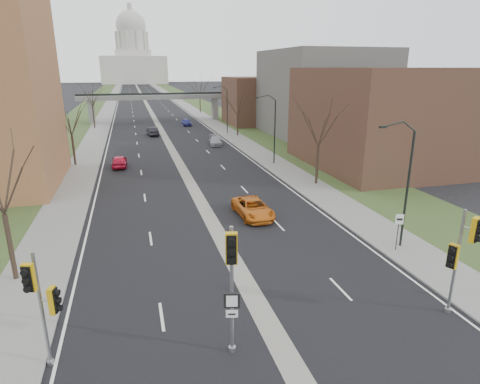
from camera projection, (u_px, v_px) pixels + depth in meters
name	position (u px, v px, depth m)	size (l,w,h in m)	color
ground	(268.00, 324.00, 19.60)	(700.00, 700.00, 0.00)	black
road_surface	(144.00, 99.00, 157.80)	(20.00, 600.00, 0.01)	black
median_strip	(144.00, 99.00, 157.80)	(1.20, 600.00, 0.02)	gray
sidewalk_right	(175.00, 98.00, 160.79)	(4.00, 600.00, 0.12)	gray
sidewalk_left	(112.00, 100.00, 154.79)	(4.00, 600.00, 0.12)	gray
grass_verge_right	(189.00, 98.00, 162.29)	(8.00, 600.00, 0.10)	#2A411E
grass_verge_left	(96.00, 100.00, 153.29)	(8.00, 600.00, 0.10)	#2A411E
commercial_block_near	(379.00, 118.00, 49.61)	(16.00, 20.00, 12.00)	#4E3424
commercial_block_mid	(322.00, 94.00, 72.28)	(18.00, 22.00, 15.00)	#5A5752
commercial_block_far	(260.00, 101.00, 88.10)	(14.00, 14.00, 10.00)	#4E3424
pedestrian_bridge	(155.00, 100.00, 91.86)	(34.00, 3.00, 6.45)	slate
capitol	(133.00, 58.00, 308.90)	(48.00, 42.00, 55.75)	#B8B4A8
streetlight_near	(402.00, 150.00, 25.80)	(2.61, 0.20, 8.70)	black
streetlight_mid	(269.00, 110.00, 49.76)	(2.61, 0.20, 8.70)	black
streetlight_far	(223.00, 96.00, 73.71)	(2.61, 0.20, 8.70)	black
tree_left_b	(70.00, 116.00, 49.51)	(6.75, 6.75, 8.81)	#382B21
tree_left_c	(91.00, 93.00, 80.59)	(7.65, 7.65, 9.99)	#382B21
tree_right_a	(320.00, 122.00, 41.14)	(7.20, 7.20, 9.40)	#382B21
tree_right_b	(237.00, 104.00, 71.79)	(6.30, 6.30, 8.22)	#382B21
tree_right_c	(200.00, 87.00, 108.28)	(7.65, 7.65, 9.99)	#382B21
signal_pole_left	(42.00, 296.00, 15.78)	(1.12, 0.87, 5.20)	gray
signal_pole_median	(232.00, 271.00, 16.21)	(0.76, 1.00, 5.95)	gray
signal_pole_right	(461.00, 250.00, 19.23)	(1.29, 0.93, 5.60)	gray
speed_limit_sign	(399.00, 225.00, 26.84)	(0.55, 0.18, 2.58)	black
car_left_near	(119.00, 161.00, 50.37)	(1.78, 4.43, 1.51)	red
car_left_far	(153.00, 131.00, 73.71)	(1.61, 4.63, 1.53)	black
car_right_near	(253.00, 208.00, 33.62)	(2.48, 5.38, 1.50)	#CA6515
car_right_mid	(215.00, 141.00, 64.77)	(1.95, 4.79, 1.39)	#929299
car_right_far	(186.00, 122.00, 86.28)	(1.74, 4.33, 1.48)	navy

